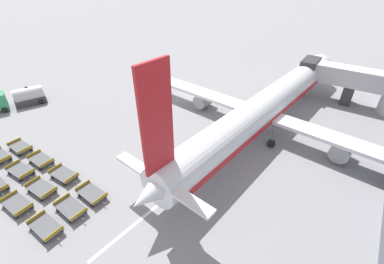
# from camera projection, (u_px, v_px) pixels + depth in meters

# --- Properties ---
(ground_plane) EXTENTS (500.00, 500.00, 0.00)m
(ground_plane) POSITION_uv_depth(u_px,v_px,m) (186.00, 97.00, 45.16)
(ground_plane) COLOR gray
(jet_bridge) EXTENTS (17.40, 5.00, 6.21)m
(jet_bridge) POSITION_uv_depth(u_px,v_px,m) (367.00, 85.00, 40.42)
(jet_bridge) COLOR silver
(jet_bridge) RESTS_ON ground_plane
(airplane) EXTENTS (39.28, 46.75, 14.53)m
(airplane) POSITION_uv_depth(u_px,v_px,m) (267.00, 106.00, 34.96)
(airplane) COLOR silver
(airplane) RESTS_ON ground_plane
(fuel_tanker_primary) EXTENTS (4.81, 7.62, 3.07)m
(fuel_tanker_primary) POSITION_uv_depth(u_px,v_px,m) (23.00, 98.00, 42.04)
(fuel_tanker_primary) COLOR #2D8C5B
(fuel_tanker_primary) RESTS_ON ground_plane
(baggage_dolly_row_near_col_c) EXTENTS (3.76, 1.85, 0.92)m
(baggage_dolly_row_near_col_c) POSITION_uv_depth(u_px,v_px,m) (17.00, 204.00, 24.39)
(baggage_dolly_row_near_col_c) COLOR #515459
(baggage_dolly_row_near_col_c) RESTS_ON ground_plane
(baggage_dolly_row_near_col_d) EXTENTS (3.74, 1.80, 0.92)m
(baggage_dolly_row_near_col_d) POSITION_uv_depth(u_px,v_px,m) (46.00, 227.00, 22.29)
(baggage_dolly_row_near_col_d) COLOR #515459
(baggage_dolly_row_near_col_d) RESTS_ON ground_plane
(baggage_dolly_row_mid_a_col_b) EXTENTS (3.79, 1.94, 0.92)m
(baggage_dolly_row_mid_a_col_b) POSITION_uv_depth(u_px,v_px,m) (20.00, 171.00, 28.39)
(baggage_dolly_row_mid_a_col_b) COLOR #515459
(baggage_dolly_row_mid_a_col_b) RESTS_ON ground_plane
(baggage_dolly_row_mid_a_col_c) EXTENTS (3.78, 1.90, 0.92)m
(baggage_dolly_row_mid_a_col_c) POSITION_uv_depth(u_px,v_px,m) (41.00, 189.00, 26.11)
(baggage_dolly_row_mid_a_col_c) COLOR #515459
(baggage_dolly_row_mid_a_col_c) RESTS_ON ground_plane
(baggage_dolly_row_mid_a_col_d) EXTENTS (3.76, 1.86, 0.92)m
(baggage_dolly_row_mid_a_col_d) POSITION_uv_depth(u_px,v_px,m) (71.00, 208.00, 24.01)
(baggage_dolly_row_mid_a_col_d) COLOR #515459
(baggage_dolly_row_mid_a_col_d) RESTS_ON ground_plane
(baggage_dolly_row_mid_b_col_a) EXTENTS (3.74, 1.79, 0.92)m
(baggage_dolly_row_mid_b_col_a) POSITION_uv_depth(u_px,v_px,m) (20.00, 147.00, 32.05)
(baggage_dolly_row_mid_b_col_a) COLOR #515459
(baggage_dolly_row_mid_b_col_a) RESTS_ON ground_plane
(baggage_dolly_row_mid_b_col_b) EXTENTS (3.74, 1.81, 0.92)m
(baggage_dolly_row_mid_b_col_b) POSITION_uv_depth(u_px,v_px,m) (41.00, 160.00, 29.96)
(baggage_dolly_row_mid_b_col_b) COLOR #515459
(baggage_dolly_row_mid_b_col_b) RESTS_ON ground_plane
(baggage_dolly_row_mid_b_col_c) EXTENTS (3.78, 1.91, 0.92)m
(baggage_dolly_row_mid_b_col_c) POSITION_uv_depth(u_px,v_px,m) (64.00, 175.00, 27.85)
(baggage_dolly_row_mid_b_col_c) COLOR #515459
(baggage_dolly_row_mid_b_col_c) RESTS_ON ground_plane
(baggage_dolly_row_mid_b_col_d) EXTENTS (3.76, 1.86, 0.92)m
(baggage_dolly_row_mid_b_col_d) POSITION_uv_depth(u_px,v_px,m) (92.00, 194.00, 25.55)
(baggage_dolly_row_mid_b_col_d) COLOR #515459
(baggage_dolly_row_mid_b_col_d) RESTS_ON ground_plane
(stand_guidance_stripe) EXTENTS (3.25, 34.01, 0.01)m
(stand_guidance_stripe) POSITION_uv_depth(u_px,v_px,m) (215.00, 158.00, 31.00)
(stand_guidance_stripe) COLOR white
(stand_guidance_stripe) RESTS_ON ground_plane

